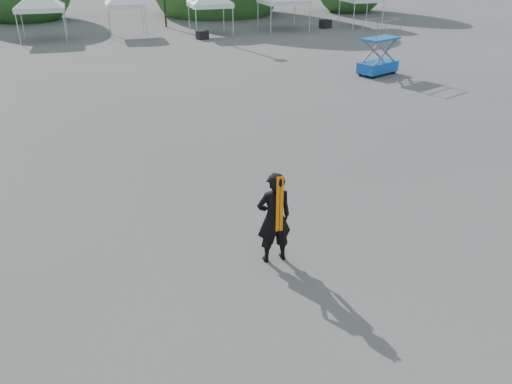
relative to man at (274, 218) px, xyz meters
name	(u,v)px	position (x,y,z in m)	size (l,w,h in m)	color
ground	(240,215)	(-0.15, 2.07, -1.00)	(120.00, 120.00, 0.00)	#474442
man	(274,218)	(0.00, 0.00, 0.00)	(0.73, 0.48, 2.00)	black
scissor_lift	(380,47)	(10.67, 14.23, 0.36)	(2.33, 1.74, 2.70)	#0D55AB
crate_mid	(202,35)	(4.40, 27.43, -0.70)	(0.77, 0.60, 0.60)	black
crate_east	(325,24)	(14.91, 29.67, -0.68)	(0.82, 0.64, 0.64)	black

